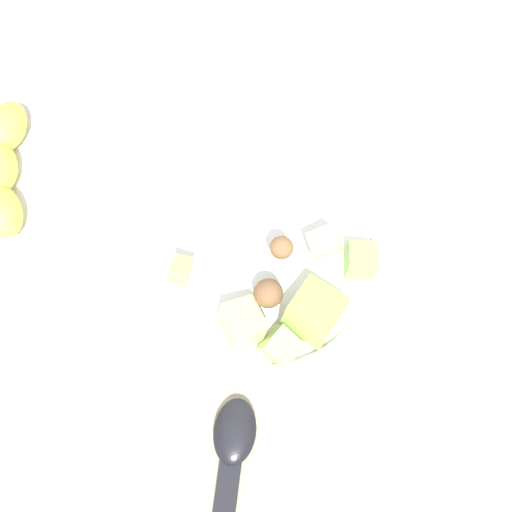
% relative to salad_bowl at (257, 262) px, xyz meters
% --- Properties ---
extents(ground_plane, '(2.40, 2.40, 0.00)m').
position_rel_salad_bowl_xyz_m(ground_plane, '(-0.01, -0.01, -0.04)').
color(ground_plane, silver).
extents(placemat, '(0.50, 0.33, 0.01)m').
position_rel_salad_bowl_xyz_m(placemat, '(-0.01, -0.01, -0.04)').
color(placemat, tan).
rests_on(placemat, ground_plane).
extents(salad_bowl, '(0.23, 0.23, 0.10)m').
position_rel_salad_bowl_xyz_m(salad_bowl, '(0.00, 0.00, 0.00)').
color(salad_bowl, white).
rests_on(salad_bowl, placemat).
extents(serving_spoon, '(0.22, 0.11, 0.01)m').
position_rel_salad_bowl_xyz_m(serving_spoon, '(-0.18, 0.07, -0.03)').
color(serving_spoon, black).
rests_on(serving_spoon, placemat).
extents(banana_whole, '(0.15, 0.07, 0.04)m').
position_rel_salad_bowl_xyz_m(banana_whole, '(0.16, 0.21, -0.03)').
color(banana_whole, yellow).
rests_on(banana_whole, ground_plane).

